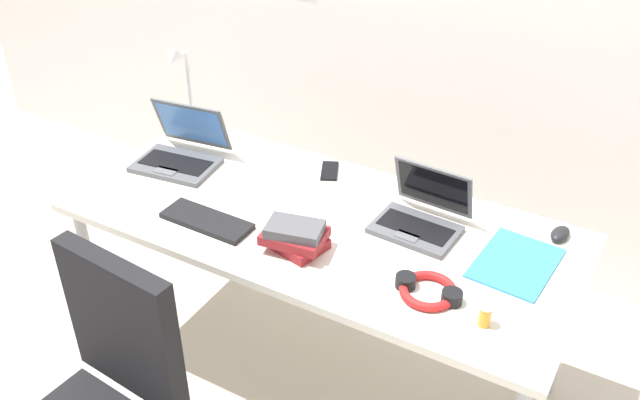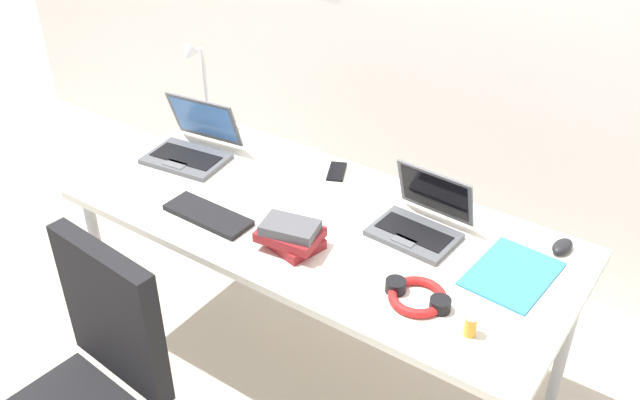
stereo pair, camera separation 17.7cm
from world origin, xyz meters
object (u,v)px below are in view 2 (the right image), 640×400
Objects in this scene: laptop_mid_desk at (420,221)px; book_stack at (291,235)px; desk_lamp at (200,87)px; external_keyboard at (208,215)px; computer_mouse at (562,246)px; headphones at (417,296)px; paper_folder_near_lamp at (512,274)px; laptop_near_lamp at (192,146)px; cell_phone at (337,171)px; pill_bottle at (471,324)px.

book_stack is at bearing -133.94° from laptop_mid_desk.
external_keyboard is (0.47, -0.49, -0.19)m from desk_lamp.
desk_lamp is at bearing -170.07° from computer_mouse.
paper_folder_near_lamp is at bearing 55.47° from headphones.
computer_mouse is (1.09, 0.52, 0.01)m from external_keyboard.
external_keyboard is at bearing -152.03° from laptop_mid_desk.
desk_lamp is at bearing 172.81° from paper_folder_near_lamp.
desk_lamp is at bearing 121.62° from laptop_near_lamp.
computer_mouse is 0.71× the size of cell_phone.
headphones is at bearing 3.18° from external_keyboard.
headphones is at bearing -124.53° from paper_folder_near_lamp.
external_keyboard is at bearing -177.85° from headphones.
desk_lamp is 5.07× the size of pill_bottle.
headphones is 2.71× the size of pill_bottle.
laptop_near_lamp is at bearing 167.36° from headphones.
desk_lamp is 1.14m from laptop_mid_desk.
pill_bottle is 0.32m from paper_folder_near_lamp.
computer_mouse is (1.44, 0.23, -0.03)m from laptop_near_lamp.
desk_lamp reaches higher than cell_phone.
headphones is 0.69× the size of paper_folder_near_lamp.
laptop_mid_desk is at bearing 133.99° from pill_bottle.
desk_lamp is 1.84× the size of book_stack.
desk_lamp reaches higher than computer_mouse.
cell_phone is 0.78m from headphones.
laptop_near_lamp is at bearing 140.95° from external_keyboard.
desk_lamp reaches higher than laptop_near_lamp.
desk_lamp is at bearing 156.64° from cell_phone.
headphones is at bearing -63.56° from cell_phone.
pill_bottle is (0.19, -0.05, 0.03)m from headphones.
pill_bottle reaches higher than cell_phone.
headphones is (1.28, -0.46, -0.18)m from desk_lamp.
cell_phone is (0.67, 0.02, -0.19)m from desk_lamp.
computer_mouse is 0.44× the size of book_stack.
laptop_mid_desk reaches higher than external_keyboard.
computer_mouse is at bearing 67.63° from paper_folder_near_lamp.
desk_lamp reaches higher than book_stack.
laptop_mid_desk reaches higher than paper_folder_near_lamp.
laptop_mid_desk reaches higher than cell_phone.
laptop_near_lamp is 1.16× the size of laptop_mid_desk.
laptop_mid_desk is at bearing -7.34° from desk_lamp.
desk_lamp is 0.28m from laptop_near_lamp.
laptop_near_lamp is at bearing -179.31° from paper_folder_near_lamp.
laptop_mid_desk is 0.44m from book_stack.
laptop_near_lamp reaches higher than headphones.
laptop_near_lamp is 1.00m from laptop_mid_desk.
headphones is (0.16, -0.32, -0.03)m from laptop_mid_desk.
cell_phone is (-0.45, 0.17, -0.04)m from laptop_mid_desk.
book_stack is at bearing -137.65° from computer_mouse.
pill_bottle is (1.47, -0.51, -0.16)m from desk_lamp.
laptop_near_lamp is 4.39× the size of pill_bottle.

